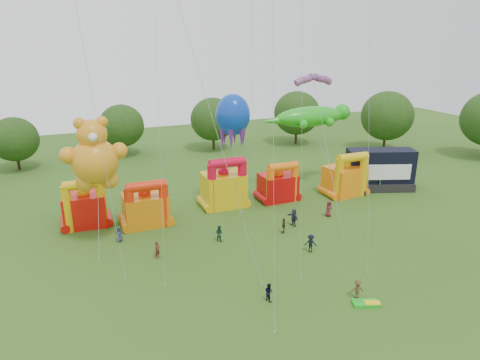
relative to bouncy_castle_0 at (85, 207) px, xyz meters
name	(u,v)px	position (x,y,z in m)	size (l,w,h in m)	color
ground	(362,351)	(16.01, -28.19, -2.19)	(160.00, 160.00, 0.00)	#2F5217
tree_ring	(350,268)	(14.85, -27.58, 4.07)	(122.36, 124.45, 12.07)	#352314
bouncy_castle_0	(85,207)	(0.00, 0.00, 0.00)	(4.77, 3.96, 5.70)	red
bouncy_castle_1	(146,207)	(6.29, -2.26, -0.09)	(4.80, 3.87, 5.47)	#CE6D0B
bouncy_castle_2	(224,187)	(16.26, -0.29, 0.28)	(4.94, 3.98, 6.49)	gold
bouncy_castle_3	(279,185)	(23.46, -0.88, -0.16)	(4.44, 3.57, 5.27)	#BF090A
bouncy_castle_4	(346,178)	(32.59, -2.40, 0.09)	(5.42, 4.63, 5.97)	orange
stage_trailer	(380,170)	(38.22, -2.29, 0.53)	(9.56, 6.13, 5.62)	black
teddy_bear_kite	(95,166)	(1.31, -5.77, 6.19)	(6.20, 5.46, 13.17)	orange
gecko_kite	(319,138)	(30.42, 1.25, 4.93)	(13.48, 9.94, 11.24)	green
octopus_kite	(233,125)	(17.65, 0.07, 7.92)	(4.14, 5.69, 13.81)	#0B38AE
parafoil_kites	(201,114)	(9.49, -13.90, 12.00)	(26.42, 10.93, 30.69)	red
diamond_kites	(264,79)	(15.17, -13.71, 14.49)	(19.61, 21.92, 43.36)	red
folded_kite_bundle	(366,303)	(19.61, -23.99, -2.05)	(2.22, 1.63, 0.31)	green
spectator_0	(119,234)	(2.89, -5.50, -1.36)	(0.81, 0.53, 1.66)	#2A2E47
spectator_1	(157,250)	(5.84, -10.39, -1.32)	(0.63, 0.42, 1.74)	#532517
spectator_2	(219,233)	(12.48, -9.16, -1.32)	(0.84, 0.65, 1.73)	#1A4231
spectator_3	(311,243)	(20.01, -14.73, -1.26)	(1.19, 0.68, 1.84)	black
spectator_4	(284,226)	(19.54, -9.92, -1.34)	(1.00, 0.42, 1.70)	#3B2F17
spectator_5	(293,217)	(21.41, -8.69, -1.20)	(1.83, 0.58, 1.97)	#272239
spectator_6	(329,209)	(26.50, -7.92, -1.24)	(0.92, 0.60, 1.89)	maroon
spectator_7	(380,186)	(37.37, -3.60, -1.30)	(0.65, 0.43, 1.78)	#183E22
spectator_8	(269,292)	(12.70, -20.57, -1.41)	(0.75, 0.58, 1.54)	black
spectator_9	(357,289)	(19.46, -22.90, -1.38)	(1.04, 0.60, 1.61)	#48381C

